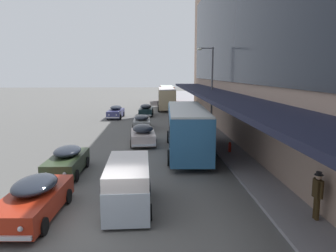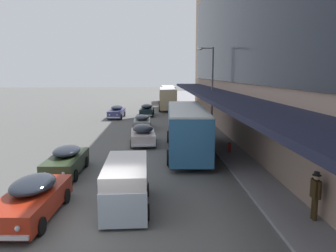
{
  "view_description": "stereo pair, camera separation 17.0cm",
  "coord_description": "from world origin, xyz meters",
  "px_view_note": "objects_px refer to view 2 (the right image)",
  "views": [
    {
      "loc": [
        1.51,
        -11.42,
        5.61
      ],
      "look_at": [
        2.72,
        14.58,
        1.39
      ],
      "focal_mm": 35.0,
      "sensor_mm": 36.0,
      "label": 1
    },
    {
      "loc": [
        1.68,
        -11.42,
        5.61
      ],
      "look_at": [
        2.72,
        14.58,
        1.39
      ],
      "focal_mm": 35.0,
      "sensor_mm": 36.0,
      "label": 2
    }
  ],
  "objects_px": {
    "sedan_far_back": "(117,112)",
    "pedestrian_at_kerb": "(315,193)",
    "sedan_second_mid": "(147,110)",
    "sedan_oncoming_front": "(32,198)",
    "sedan_trailing_mid": "(143,134)",
    "fire_hydrant": "(229,147)",
    "street_lamp": "(211,84)",
    "transit_bus_kerbside_rear": "(168,93)",
    "transit_bus_kerbside_far": "(187,127)",
    "sedan_lead_mid": "(142,122)",
    "transit_bus_kerbside_front": "(167,97)",
    "sedan_trailing_near": "(66,160)",
    "vw_van": "(126,182)"
  },
  "relations": [
    {
      "from": "transit_bus_kerbside_rear",
      "to": "pedestrian_at_kerb",
      "type": "bearing_deg",
      "value": -86.16
    },
    {
      "from": "transit_bus_kerbside_rear",
      "to": "fire_hydrant",
      "type": "bearing_deg",
      "value": -86.2
    },
    {
      "from": "transit_bus_kerbside_rear",
      "to": "sedan_oncoming_front",
      "type": "height_order",
      "value": "transit_bus_kerbside_rear"
    },
    {
      "from": "sedan_second_mid",
      "to": "vw_van",
      "type": "xyz_separation_m",
      "value": [
        -0.15,
        -29.91,
        0.31
      ]
    },
    {
      "from": "transit_bus_kerbside_far",
      "to": "sedan_trailing_near",
      "type": "distance_m",
      "value": 8.54
    },
    {
      "from": "transit_bus_kerbside_far",
      "to": "sedan_oncoming_front",
      "type": "xyz_separation_m",
      "value": [
        -7.04,
        -10.09,
        -1.1
      ]
    },
    {
      "from": "sedan_oncoming_front",
      "to": "sedan_trailing_near",
      "type": "bearing_deg",
      "value": 91.61
    },
    {
      "from": "transit_bus_kerbside_far",
      "to": "pedestrian_at_kerb",
      "type": "relative_size",
      "value": 5.55
    },
    {
      "from": "transit_bus_kerbside_front",
      "to": "fire_hydrant",
      "type": "xyz_separation_m",
      "value": [
        3.26,
        -28.63,
        -1.4
      ]
    },
    {
      "from": "transit_bus_kerbside_front",
      "to": "sedan_trailing_mid",
      "type": "distance_m",
      "value": 25.44
    },
    {
      "from": "transit_bus_kerbside_far",
      "to": "sedan_far_back",
      "type": "distance_m",
      "value": 20.14
    },
    {
      "from": "sedan_trailing_mid",
      "to": "fire_hydrant",
      "type": "relative_size",
      "value": 6.31
    },
    {
      "from": "transit_bus_kerbside_front",
      "to": "fire_hydrant",
      "type": "height_order",
      "value": "transit_bus_kerbside_front"
    },
    {
      "from": "sedan_trailing_mid",
      "to": "pedestrian_at_kerb",
      "type": "distance_m",
      "value": 15.79
    },
    {
      "from": "sedan_second_mid",
      "to": "sedan_trailing_near",
      "type": "bearing_deg",
      "value": -98.85
    },
    {
      "from": "sedan_oncoming_front",
      "to": "fire_hydrant",
      "type": "bearing_deg",
      "value": 44.27
    },
    {
      "from": "sedan_trailing_near",
      "to": "sedan_oncoming_front",
      "type": "distance_m",
      "value": 5.63
    },
    {
      "from": "sedan_second_mid",
      "to": "transit_bus_kerbside_rear",
      "type": "bearing_deg",
      "value": 79.72
    },
    {
      "from": "transit_bus_kerbside_front",
      "to": "sedan_oncoming_front",
      "type": "height_order",
      "value": "transit_bus_kerbside_front"
    },
    {
      "from": "sedan_oncoming_front",
      "to": "pedestrian_at_kerb",
      "type": "relative_size",
      "value": 2.62
    },
    {
      "from": "transit_bus_kerbside_front",
      "to": "sedan_trailing_near",
      "type": "distance_m",
      "value": 33.53
    },
    {
      "from": "fire_hydrant",
      "to": "sedan_far_back",
      "type": "bearing_deg",
      "value": 117.71
    },
    {
      "from": "sedan_far_back",
      "to": "fire_hydrant",
      "type": "relative_size",
      "value": 7.13
    },
    {
      "from": "sedan_lead_mid",
      "to": "sedan_trailing_near",
      "type": "height_order",
      "value": "sedan_trailing_near"
    },
    {
      "from": "transit_bus_kerbside_front",
      "to": "pedestrian_at_kerb",
      "type": "xyz_separation_m",
      "value": [
        4.01,
        -39.42,
        -0.72
      ]
    },
    {
      "from": "transit_bus_kerbside_rear",
      "to": "sedan_oncoming_front",
      "type": "xyz_separation_m",
      "value": [
        -7.33,
        -50.49,
        -1.06
      ]
    },
    {
      "from": "sedan_oncoming_front",
      "to": "sedan_far_back",
      "type": "relative_size",
      "value": 0.97
    },
    {
      "from": "transit_bus_kerbside_rear",
      "to": "pedestrian_at_kerb",
      "type": "xyz_separation_m",
      "value": [
        3.46,
        -51.51,
        -0.65
      ]
    },
    {
      "from": "fire_hydrant",
      "to": "sedan_trailing_near",
      "type": "bearing_deg",
      "value": -157.8
    },
    {
      "from": "transit_bus_kerbside_far",
      "to": "fire_hydrant",
      "type": "distance_m",
      "value": 3.31
    },
    {
      "from": "sedan_trailing_mid",
      "to": "street_lamp",
      "type": "relative_size",
      "value": 0.57
    },
    {
      "from": "sedan_lead_mid",
      "to": "sedan_far_back",
      "type": "relative_size",
      "value": 0.91
    },
    {
      "from": "sedan_trailing_near",
      "to": "vw_van",
      "type": "bearing_deg",
      "value": -51.71
    },
    {
      "from": "transit_bus_kerbside_front",
      "to": "transit_bus_kerbside_far",
      "type": "height_order",
      "value": "transit_bus_kerbside_front"
    },
    {
      "from": "pedestrian_at_kerb",
      "to": "fire_hydrant",
      "type": "xyz_separation_m",
      "value": [
        -0.75,
        10.8,
        -0.69
      ]
    },
    {
      "from": "sedan_far_back",
      "to": "vw_van",
      "type": "distance_m",
      "value": 28.3
    },
    {
      "from": "sedan_second_mid",
      "to": "vw_van",
      "type": "distance_m",
      "value": 29.91
    },
    {
      "from": "sedan_trailing_mid",
      "to": "fire_hydrant",
      "type": "bearing_deg",
      "value": -28.69
    },
    {
      "from": "sedan_second_mid",
      "to": "fire_hydrant",
      "type": "height_order",
      "value": "sedan_second_mid"
    },
    {
      "from": "street_lamp",
      "to": "fire_hydrant",
      "type": "distance_m",
      "value": 8.94
    },
    {
      "from": "sedan_far_back",
      "to": "pedestrian_at_kerb",
      "type": "bearing_deg",
      "value": -70.15
    },
    {
      "from": "transit_bus_kerbside_rear",
      "to": "sedan_second_mid",
      "type": "height_order",
      "value": "transit_bus_kerbside_rear"
    },
    {
      "from": "sedan_lead_mid",
      "to": "sedan_far_back",
      "type": "distance_m",
      "value": 8.95
    },
    {
      "from": "sedan_second_mid",
      "to": "sedan_oncoming_front",
      "type": "bearing_deg",
      "value": -96.96
    },
    {
      "from": "sedan_far_back",
      "to": "fire_hydrant",
      "type": "bearing_deg",
      "value": -62.29
    },
    {
      "from": "sedan_lead_mid",
      "to": "vw_van",
      "type": "relative_size",
      "value": 0.99
    },
    {
      "from": "sedan_trailing_mid",
      "to": "sedan_far_back",
      "type": "height_order",
      "value": "sedan_trailing_mid"
    },
    {
      "from": "sedan_trailing_near",
      "to": "pedestrian_at_kerb",
      "type": "bearing_deg",
      "value": -31.22
    },
    {
      "from": "transit_bus_kerbside_rear",
      "to": "sedan_lead_mid",
      "type": "relative_size",
      "value": 2.01
    },
    {
      "from": "transit_bus_kerbside_far",
      "to": "sedan_oncoming_front",
      "type": "relative_size",
      "value": 2.12
    }
  ]
}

